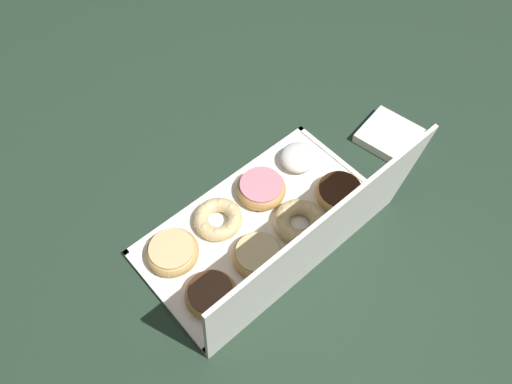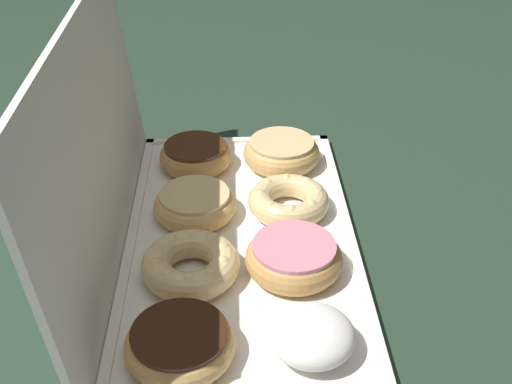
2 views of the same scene
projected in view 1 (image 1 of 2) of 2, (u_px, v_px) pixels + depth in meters
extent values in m
plane|color=#233828|center=(260.00, 227.00, 1.14)|extent=(3.00, 3.00, 0.00)
cube|color=white|center=(260.00, 226.00, 1.13)|extent=(0.55, 0.30, 0.01)
cube|color=white|center=(221.00, 187.00, 1.19)|extent=(0.55, 0.01, 0.01)
cube|color=white|center=(304.00, 268.00, 1.07)|extent=(0.55, 0.01, 0.01)
cube|color=white|center=(341.00, 163.00, 1.23)|extent=(0.01, 0.30, 0.01)
cube|color=white|center=(164.00, 299.00, 1.03)|extent=(0.01, 0.30, 0.01)
cube|color=white|center=(319.00, 245.00, 0.94)|extent=(0.55, 0.04, 0.30)
ellipsoid|color=white|center=(298.00, 157.00, 1.21)|extent=(0.09, 0.09, 0.04)
torus|color=tan|center=(261.00, 189.00, 1.16)|extent=(0.12, 0.12, 0.04)
cylinder|color=pink|center=(261.00, 184.00, 1.15)|extent=(0.10, 0.10, 0.01)
torus|color=#EACC8C|center=(218.00, 219.00, 1.12)|extent=(0.11, 0.11, 0.03)
sphere|color=#EACC8C|center=(204.00, 227.00, 1.10)|extent=(0.02, 0.02, 0.02)
sphere|color=#EACC8C|center=(216.00, 232.00, 1.09)|extent=(0.02, 0.02, 0.02)
sphere|color=#EACC8C|center=(229.00, 228.00, 1.09)|extent=(0.02, 0.02, 0.02)
sphere|color=#EACC8C|center=(235.00, 218.00, 1.11)|extent=(0.02, 0.02, 0.02)
sphere|color=#EACC8C|center=(231.00, 207.00, 1.12)|extent=(0.02, 0.02, 0.02)
sphere|color=#EACC8C|center=(220.00, 202.00, 1.13)|extent=(0.02, 0.02, 0.02)
sphere|color=#EACC8C|center=(207.00, 206.00, 1.13)|extent=(0.02, 0.02, 0.02)
sphere|color=#EACC8C|center=(201.00, 216.00, 1.11)|extent=(0.02, 0.02, 0.02)
torus|color=tan|center=(172.00, 252.00, 1.07)|extent=(0.12, 0.12, 0.04)
cylinder|color=#EACC8C|center=(171.00, 248.00, 1.05)|extent=(0.10, 0.10, 0.01)
torus|color=tan|center=(339.00, 193.00, 1.16)|extent=(0.12, 0.12, 0.03)
cylinder|color=#381E11|center=(340.00, 189.00, 1.14)|extent=(0.10, 0.10, 0.01)
torus|color=#EACC8C|center=(300.00, 222.00, 1.11)|extent=(0.12, 0.12, 0.04)
sphere|color=#EACC8C|center=(287.00, 230.00, 1.09)|extent=(0.02, 0.02, 0.02)
sphere|color=#EACC8C|center=(297.00, 235.00, 1.08)|extent=(0.02, 0.02, 0.02)
sphere|color=#EACC8C|center=(308.00, 234.00, 1.08)|extent=(0.02, 0.02, 0.02)
sphere|color=#EACC8C|center=(316.00, 227.00, 1.09)|extent=(0.02, 0.02, 0.02)
sphere|color=#EACC8C|center=(318.00, 218.00, 1.11)|extent=(0.02, 0.02, 0.02)
sphere|color=#EACC8C|center=(313.00, 209.00, 1.12)|extent=(0.02, 0.02, 0.02)
sphere|color=#EACC8C|center=(303.00, 204.00, 1.13)|extent=(0.02, 0.02, 0.02)
sphere|color=#EACC8C|center=(292.00, 205.00, 1.12)|extent=(0.02, 0.02, 0.02)
sphere|color=#EACC8C|center=(284.00, 212.00, 1.11)|extent=(0.02, 0.02, 0.02)
sphere|color=#EACC8C|center=(282.00, 221.00, 1.10)|extent=(0.02, 0.02, 0.02)
torus|color=#E5B770|center=(257.00, 255.00, 1.07)|extent=(0.11, 0.11, 0.03)
cylinder|color=#EACC8C|center=(257.00, 252.00, 1.05)|extent=(0.09, 0.09, 0.01)
torus|color=tan|center=(211.00, 295.00, 1.02)|extent=(0.11, 0.11, 0.04)
cylinder|color=#472816|center=(210.00, 291.00, 1.00)|extent=(0.09, 0.09, 0.01)
cube|color=white|center=(389.00, 136.00, 1.27)|extent=(0.15, 0.15, 0.03)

